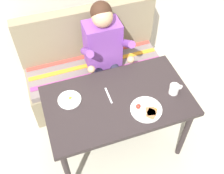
# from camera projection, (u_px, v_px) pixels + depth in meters

# --- Properties ---
(ground_plane) EXTENTS (8.00, 8.00, 0.00)m
(ground_plane) POSITION_uv_depth(u_px,v_px,m) (117.00, 143.00, 2.79)
(ground_plane) COLOR #A8A592
(table) EXTENTS (1.20, 0.70, 0.73)m
(table) POSITION_uv_depth(u_px,v_px,m) (118.00, 105.00, 2.30)
(table) COLOR black
(table) RESTS_ON ground
(couch) EXTENTS (1.44, 0.56, 1.00)m
(couch) POSITION_uv_depth(u_px,v_px,m) (94.00, 70.00, 3.01)
(couch) COLOR #7A6E55
(couch) RESTS_ON ground
(person) EXTENTS (0.45, 0.61, 1.21)m
(person) POSITION_uv_depth(u_px,v_px,m) (105.00, 50.00, 2.60)
(person) COLOR #723C92
(person) RESTS_ON ground
(plate_breakfast) EXTENTS (0.25, 0.25, 0.05)m
(plate_breakfast) POSITION_uv_depth(u_px,v_px,m) (147.00, 110.00, 2.15)
(plate_breakfast) COLOR white
(plate_breakfast) RESTS_ON table
(plate_eggs) EXTENTS (0.19, 0.19, 0.04)m
(plate_eggs) POSITION_uv_depth(u_px,v_px,m) (70.00, 100.00, 2.22)
(plate_eggs) COLOR white
(plate_eggs) RESTS_ON table
(coffee_mug) EXTENTS (0.12, 0.08, 0.09)m
(coffee_mug) POSITION_uv_depth(u_px,v_px,m) (174.00, 89.00, 2.25)
(coffee_mug) COLOR white
(coffee_mug) RESTS_ON table
(fork) EXTENTS (0.01, 0.17, 0.00)m
(fork) POSITION_uv_depth(u_px,v_px,m) (109.00, 95.00, 2.26)
(fork) COLOR silver
(fork) RESTS_ON table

